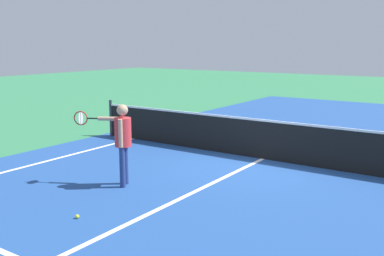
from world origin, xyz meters
name	(u,v)px	position (x,y,z in m)	size (l,w,h in m)	color
ground_plane	(263,159)	(0.00, 0.00, 0.00)	(60.00, 60.00, 0.00)	#337F51
court_surface_inbounds	(263,159)	(0.00, 0.00, 0.00)	(10.62, 24.40, 0.00)	#234C93
line_center_service	(186,196)	(0.00, -3.20, 0.00)	(0.10, 6.40, 0.01)	white
net	(263,139)	(0.00, 0.00, 0.49)	(10.06, 0.09, 1.07)	#33383D
player_near	(122,136)	(-1.38, -3.39, 0.99)	(1.15, 0.56, 1.59)	navy
tennis_ball_mid_court	(77,217)	(-0.81, -5.05, 0.03)	(0.07, 0.07, 0.07)	#CCE033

